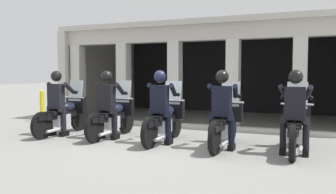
# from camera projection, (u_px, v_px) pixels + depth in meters

# --- Properties ---
(ground_plane) EXTENTS (80.00, 80.00, 0.00)m
(ground_plane) POSITION_uv_depth(u_px,v_px,m) (202.00, 125.00, 10.46)
(ground_plane) COLOR gray
(station_building) EXTENTS (9.76, 5.04, 3.05)m
(station_building) POSITION_uv_depth(u_px,v_px,m) (224.00, 61.00, 12.39)
(station_building) COLOR black
(station_building) RESTS_ON ground
(kerb_strip) EXTENTS (9.26, 0.24, 0.12)m
(kerb_strip) POSITION_uv_depth(u_px,v_px,m) (197.00, 127.00, 9.77)
(kerb_strip) COLOR #B7B5AD
(kerb_strip) RESTS_ON ground
(motorcycle_far_left) EXTENTS (0.62, 2.04, 1.35)m
(motorcycle_far_left) POSITION_uv_depth(u_px,v_px,m) (65.00, 114.00, 8.92)
(motorcycle_far_left) COLOR black
(motorcycle_far_left) RESTS_ON ground
(police_officer_far_left) EXTENTS (0.63, 0.61, 1.58)m
(police_officer_far_left) POSITION_uv_depth(u_px,v_px,m) (57.00, 97.00, 8.64)
(police_officer_far_left) COLOR black
(police_officer_far_left) RESTS_ON ground
(motorcycle_left) EXTENTS (0.62, 2.04, 1.35)m
(motorcycle_left) POSITION_uv_depth(u_px,v_px,m) (114.00, 116.00, 8.49)
(motorcycle_left) COLOR black
(motorcycle_left) RESTS_ON ground
(police_officer_left) EXTENTS (0.63, 0.61, 1.58)m
(police_officer_left) POSITION_uv_depth(u_px,v_px,m) (107.00, 99.00, 8.20)
(police_officer_left) COLOR black
(police_officer_left) RESTS_ON ground
(motorcycle_center) EXTENTS (0.62, 2.04, 1.35)m
(motorcycle_center) POSITION_uv_depth(u_px,v_px,m) (165.00, 119.00, 7.90)
(motorcycle_center) COLOR black
(motorcycle_center) RESTS_ON ground
(police_officer_center) EXTENTS (0.63, 0.61, 1.58)m
(police_officer_center) POSITION_uv_depth(u_px,v_px,m) (160.00, 101.00, 7.61)
(police_officer_center) COLOR black
(police_officer_center) RESTS_ON ground
(motorcycle_right) EXTENTS (0.62, 2.04, 1.35)m
(motorcycle_right) POSITION_uv_depth(u_px,v_px,m) (225.00, 123.00, 7.33)
(motorcycle_right) COLOR black
(motorcycle_right) RESTS_ON ground
(police_officer_right) EXTENTS (0.63, 0.61, 1.58)m
(police_officer_right) POSITION_uv_depth(u_px,v_px,m) (222.00, 103.00, 7.04)
(police_officer_right) COLOR black
(police_officer_right) RESTS_ON ground
(motorcycle_far_right) EXTENTS (0.62, 2.04, 1.35)m
(motorcycle_far_right) POSITION_uv_depth(u_px,v_px,m) (296.00, 126.00, 6.83)
(motorcycle_far_right) COLOR black
(motorcycle_far_right) RESTS_ON ground
(police_officer_far_right) EXTENTS (0.63, 0.61, 1.58)m
(police_officer_far_right) POSITION_uv_depth(u_px,v_px,m) (295.00, 105.00, 6.54)
(police_officer_far_right) COLOR black
(police_officer_far_right) RESTS_ON ground
(bollard_kerbside) EXTENTS (0.14, 0.14, 1.01)m
(bollard_kerbside) POSITION_uv_depth(u_px,v_px,m) (42.00, 106.00, 11.28)
(bollard_kerbside) COLOR yellow
(bollard_kerbside) RESTS_ON ground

